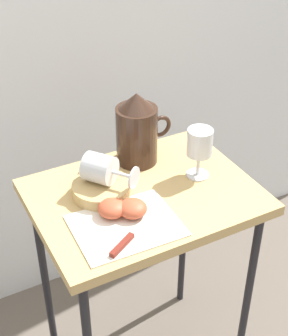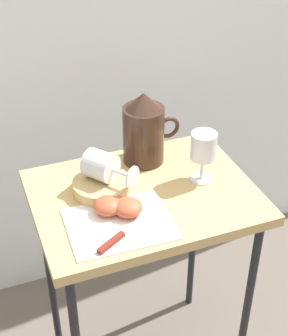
{
  "view_description": "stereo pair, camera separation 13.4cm",
  "coord_description": "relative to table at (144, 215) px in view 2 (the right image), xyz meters",
  "views": [
    {
      "loc": [
        -0.52,
        -0.98,
        1.58
      ],
      "look_at": [
        0.0,
        0.0,
        0.82
      ],
      "focal_mm": 55.24,
      "sensor_mm": 36.0,
      "label": 1
    },
    {
      "loc": [
        -0.4,
        -1.04,
        1.58
      ],
      "look_at": [
        0.0,
        0.0,
        0.82
      ],
      "focal_mm": 55.24,
      "sensor_mm": 36.0,
      "label": 2
    }
  ],
  "objects": [
    {
      "name": "curtain_drape",
      "position": [
        0.0,
        0.53,
        0.38
      ],
      "size": [
        2.4,
        0.03,
        2.07
      ],
      "primitive_type": "cube",
      "color": "white",
      "rests_on": "ground_plane"
    },
    {
      "name": "table",
      "position": [
        0.0,
        0.0,
        0.0
      ],
      "size": [
        0.6,
        0.45,
        0.74
      ],
      "color": "tan",
      "rests_on": "ground_plane"
    },
    {
      "name": "linen_napkin",
      "position": [
        -0.1,
        -0.1,
        0.08
      ],
      "size": [
        0.27,
        0.21,
        0.0
      ],
      "primitive_type": "cube",
      "rotation": [
        0.0,
        0.0,
        -0.04
      ],
      "color": "silver",
      "rests_on": "table"
    },
    {
      "name": "basket_tray",
      "position": [
        -0.1,
        0.04,
        0.09
      ],
      "size": [
        0.16,
        0.16,
        0.03
      ],
      "primitive_type": "cylinder",
      "color": "tan",
      "rests_on": "table"
    },
    {
      "name": "pitcher",
      "position": [
        0.06,
        0.15,
        0.17
      ],
      "size": [
        0.17,
        0.12,
        0.22
      ],
      "color": "#382319",
      "rests_on": "table"
    },
    {
      "name": "wine_glass_upright",
      "position": [
        0.17,
        0.0,
        0.18
      ],
      "size": [
        0.07,
        0.07,
        0.15
      ],
      "color": "silver",
      "rests_on": "table"
    },
    {
      "name": "wine_glass_tipped_near",
      "position": [
        -0.1,
        0.06,
        0.15
      ],
      "size": [
        0.14,
        0.15,
        0.08
      ],
      "color": "silver",
      "rests_on": "basket_tray"
    },
    {
      "name": "apple_half_left",
      "position": [
        -0.12,
        -0.05,
        0.1
      ],
      "size": [
        0.07,
        0.07,
        0.04
      ],
      "primitive_type": "ellipsoid",
      "color": "#C15133",
      "rests_on": "linen_napkin"
    },
    {
      "name": "apple_half_right",
      "position": [
        -0.07,
        -0.07,
        0.1
      ],
      "size": [
        0.07,
        0.07,
        0.04
      ],
      "primitive_type": "ellipsoid",
      "color": "#C15133",
      "rests_on": "linen_napkin"
    },
    {
      "name": "knife",
      "position": [
        -0.11,
        -0.15,
        0.09
      ],
      "size": [
        0.21,
        0.13,
        0.01
      ],
      "color": "silver",
      "rests_on": "linen_napkin"
    }
  ]
}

